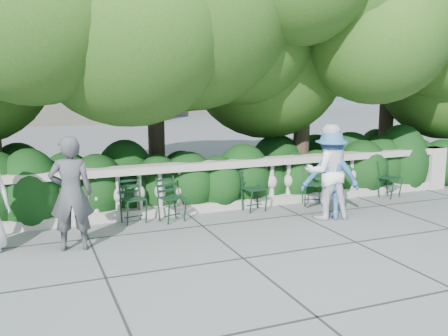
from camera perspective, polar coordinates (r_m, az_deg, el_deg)
name	(u,v)px	position (r m, az deg, el deg)	size (l,w,h in m)	color
ground	(246,236)	(8.53, 2.54, -7.72)	(90.00, 90.00, 0.00)	#585C60
balustrade	(209,187)	(10.01, -1.71, -2.17)	(12.00, 0.44, 1.00)	#9E998E
shrub_hedge	(191,198)	(11.23, -3.83, -3.40)	(15.00, 2.60, 1.70)	black
tree_canopy	(216,17)	(11.42, -0.97, 16.85)	(15.04, 6.52, 6.78)	#3F3023
chair_a	(137,225)	(9.28, -9.93, -6.39)	(0.44, 0.48, 0.84)	black
chair_c	(258,212)	(10.00, 3.89, -5.06)	(0.44, 0.48, 0.84)	black
chair_d	(176,223)	(9.29, -5.46, -6.27)	(0.44, 0.48, 0.84)	black
chair_e	(395,198)	(11.77, 18.93, -3.30)	(0.44, 0.48, 0.84)	black
chair_f	(313,207)	(10.57, 10.17, -4.38)	(0.44, 0.48, 0.84)	black
person_woman_grey	(71,193)	(7.96, -17.08, -2.79)	(0.65, 0.43, 1.78)	#3E3F43
person_casual_man	(327,172)	(9.58, 11.73, -0.43)	(0.87, 0.68, 1.79)	white
person_older_blue	(331,175)	(9.56, 12.11, -0.79)	(1.09, 0.62, 1.68)	#305890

